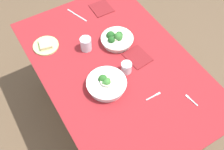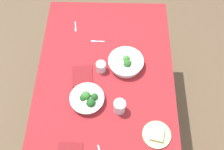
% 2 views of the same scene
% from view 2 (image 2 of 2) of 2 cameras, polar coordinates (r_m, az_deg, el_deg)
% --- Properties ---
extents(ground_plane, '(6.00, 6.00, 0.00)m').
position_cam_2_polar(ground_plane, '(2.58, -1.12, -9.20)').
color(ground_plane, brown).
extents(dining_table, '(1.48, 0.97, 0.76)m').
position_cam_2_polar(dining_table, '(2.00, -1.43, -2.35)').
color(dining_table, maroon).
rests_on(dining_table, ground_plane).
extents(broccoli_bowl_far, '(0.25, 0.25, 0.09)m').
position_cam_2_polar(broccoli_bowl_far, '(1.93, 2.94, 2.65)').
color(broccoli_bowl_far, white).
rests_on(broccoli_bowl_far, dining_table).
extents(broccoli_bowl_near, '(0.23, 0.23, 0.09)m').
position_cam_2_polar(broccoli_bowl_near, '(1.80, -5.19, -5.04)').
color(broccoli_bowl_near, silver).
rests_on(broccoli_bowl_near, dining_table).
extents(bread_side_plate, '(0.18, 0.18, 0.04)m').
position_cam_2_polar(bread_side_plate, '(1.74, 9.39, -12.21)').
color(bread_side_plate, '#B7D684').
rests_on(bread_side_plate, dining_table).
extents(water_glass_center, '(0.07, 0.07, 0.08)m').
position_cam_2_polar(water_glass_center, '(1.91, -2.34, 1.74)').
color(water_glass_center, silver).
rests_on(water_glass_center, dining_table).
extents(water_glass_side, '(0.08, 0.08, 0.10)m').
position_cam_2_polar(water_glass_side, '(1.75, 1.60, -6.66)').
color(water_glass_side, silver).
rests_on(water_glass_side, dining_table).
extents(fork_by_far_bowl, '(0.10, 0.02, 0.00)m').
position_cam_2_polar(fork_by_far_bowl, '(2.19, -7.68, 9.99)').
color(fork_by_far_bowl, '#B7B7BC').
rests_on(fork_by_far_bowl, dining_table).
extents(fork_by_near_bowl, '(0.01, 0.11, 0.00)m').
position_cam_2_polar(fork_by_near_bowl, '(2.09, -3.14, 7.09)').
color(fork_by_near_bowl, '#B7B7BC').
rests_on(fork_by_near_bowl, dining_table).
extents(napkin_folded_upper, '(0.19, 0.16, 0.01)m').
position_cam_2_polar(napkin_folded_upper, '(1.92, -6.22, -0.24)').
color(napkin_folded_upper, maroon).
rests_on(napkin_folded_upper, dining_table).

